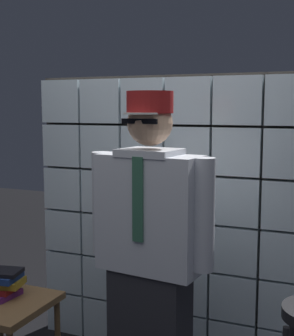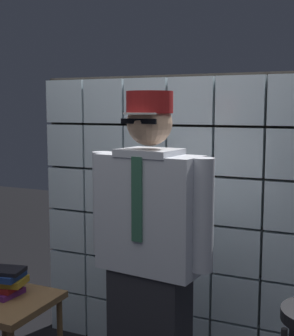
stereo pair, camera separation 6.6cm
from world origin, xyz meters
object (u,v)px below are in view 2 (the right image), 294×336
at_px(side_table, 6,310).
at_px(book_stack, 4,281).
at_px(standing_person, 149,256).
at_px(coffee_mug, 4,284).

relative_size(side_table, book_stack, 1.94).
xyz_separation_m(standing_person, book_stack, (-0.97, 0.04, -0.30)).
distance_m(standing_person, side_table, 1.03).
xyz_separation_m(side_table, coffee_mug, (-0.08, 0.08, 0.11)).
height_order(standing_person, book_stack, standing_person).
bearing_deg(coffee_mug, standing_person, -4.19).
xyz_separation_m(side_table, book_stack, (-0.05, 0.04, 0.15)).
height_order(standing_person, side_table, standing_person).
distance_m(standing_person, book_stack, 1.01).
bearing_deg(side_table, book_stack, 136.39).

